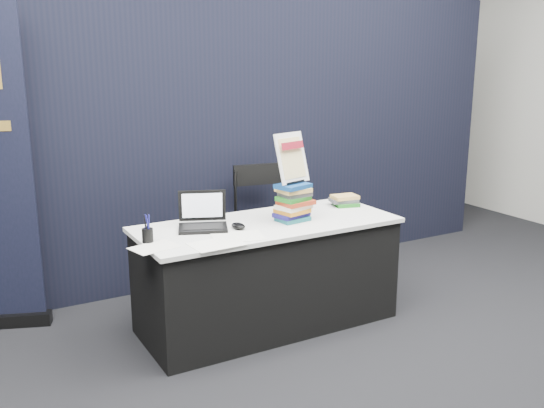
{
  "coord_description": "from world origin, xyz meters",
  "views": [
    {
      "loc": [
        -1.94,
        -2.95,
        1.86
      ],
      "look_at": [
        0.03,
        0.55,
        0.88
      ],
      "focal_mm": 40.0,
      "sensor_mm": 36.0,
      "label": 1
    }
  ],
  "objects_px": {
    "display_table": "(268,274)",
    "book_stack_short": "(345,200)",
    "stacking_chair": "(269,221)",
    "book_stack_tall": "(294,202)",
    "laptop": "(200,220)",
    "info_sign": "(292,159)"
  },
  "relations": [
    {
      "from": "display_table",
      "to": "book_stack_short",
      "type": "relative_size",
      "value": 8.36
    },
    {
      "from": "book_stack_short",
      "to": "stacking_chair",
      "type": "bearing_deg",
      "value": 127.09
    },
    {
      "from": "book_stack_tall",
      "to": "laptop",
      "type": "bearing_deg",
      "value": 167.38
    },
    {
      "from": "stacking_chair",
      "to": "book_stack_tall",
      "type": "bearing_deg",
      "value": -95.77
    },
    {
      "from": "book_stack_tall",
      "to": "book_stack_short",
      "type": "height_order",
      "value": "book_stack_tall"
    },
    {
      "from": "book_stack_tall",
      "to": "info_sign",
      "type": "relative_size",
      "value": 0.74
    },
    {
      "from": "display_table",
      "to": "laptop",
      "type": "distance_m",
      "value": 0.64
    },
    {
      "from": "book_stack_tall",
      "to": "book_stack_short",
      "type": "distance_m",
      "value": 0.6
    },
    {
      "from": "display_table",
      "to": "laptop",
      "type": "xyz_separation_m",
      "value": [
        -0.46,
        0.1,
        0.43
      ]
    },
    {
      "from": "book_stack_short",
      "to": "stacking_chair",
      "type": "height_order",
      "value": "stacking_chair"
    },
    {
      "from": "info_sign",
      "to": "display_table",
      "type": "bearing_deg",
      "value": 160.01
    },
    {
      "from": "laptop",
      "to": "info_sign",
      "type": "bearing_deg",
      "value": 12.17
    },
    {
      "from": "display_table",
      "to": "laptop",
      "type": "height_order",
      "value": "laptop"
    },
    {
      "from": "info_sign",
      "to": "book_stack_tall",
      "type": "bearing_deg",
      "value": -105.32
    },
    {
      "from": "display_table",
      "to": "book_stack_tall",
      "type": "relative_size",
      "value": 6.86
    },
    {
      "from": "display_table",
      "to": "stacking_chair",
      "type": "height_order",
      "value": "stacking_chair"
    },
    {
      "from": "book_stack_short",
      "to": "book_stack_tall",
      "type": "bearing_deg",
      "value": -162.55
    },
    {
      "from": "book_stack_short",
      "to": "laptop",
      "type": "bearing_deg",
      "value": -178.34
    },
    {
      "from": "laptop",
      "to": "book_stack_tall",
      "type": "distance_m",
      "value": 0.66
    },
    {
      "from": "display_table",
      "to": "stacking_chair",
      "type": "distance_m",
      "value": 0.75
    },
    {
      "from": "book_stack_short",
      "to": "stacking_chair",
      "type": "relative_size",
      "value": 0.22
    },
    {
      "from": "laptop",
      "to": "info_sign",
      "type": "height_order",
      "value": "info_sign"
    }
  ]
}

